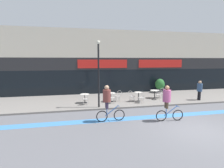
{
  "coord_description": "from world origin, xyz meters",
  "views": [
    {
      "loc": [
        -5.88,
        -7.31,
        3.49
      ],
      "look_at": [
        -2.81,
        7.14,
        1.46
      ],
      "focal_mm": 28.0,
      "sensor_mm": 36.0,
      "label": 1
    }
  ],
  "objects": [
    {
      "name": "bistro_table_3",
      "position": [
        1.01,
        6.83,
        0.64
      ],
      "size": [
        0.8,
        0.8,
        0.71
      ],
      "color": "black",
      "rests_on": "sidewalk_slab"
    },
    {
      "name": "cyclist_0",
      "position": [
        -0.77,
        1.52,
        1.23
      ],
      "size": [
        1.63,
        0.54,
        2.07
      ],
      "rotation": [
        0.0,
        0.0,
        -0.09
      ],
      "color": "black",
      "rests_on": "ground"
    },
    {
      "name": "bistro_table_0",
      "position": [
        -5.17,
        6.35,
        0.63
      ],
      "size": [
        0.71,
        0.71,
        0.71
      ],
      "color": "black",
      "rests_on": "sidewalk_slab"
    },
    {
      "name": "cafe_chair_1_near",
      "position": [
        -3.08,
        5.72,
        0.64
      ],
      "size": [
        0.41,
        0.58,
        0.9
      ],
      "rotation": [
        0.0,
        0.0,
        1.54
      ],
      "color": "#B7B2AD",
      "rests_on": "sidewalk_slab"
    },
    {
      "name": "cafe_chair_2_near",
      "position": [
        -0.81,
        5.38,
        0.64
      ],
      "size": [
        0.41,
        0.58,
        0.9
      ],
      "rotation": [
        0.0,
        0.0,
        1.61
      ],
      "color": "#B7B2AD",
      "rests_on": "sidewalk_slab"
    },
    {
      "name": "cafe_chair_0_near",
      "position": [
        -5.18,
        5.72,
        0.64
      ],
      "size": [
        0.42,
        0.58,
        0.9
      ],
      "rotation": [
        0.0,
        0.0,
        1.53
      ],
      "color": "#B7B2AD",
      "rests_on": "sidewalk_slab"
    },
    {
      "name": "ground_plane",
      "position": [
        0.0,
        0.0,
        0.0
      ],
      "size": [
        120.0,
        120.0,
        0.0
      ],
      "primitive_type": "plane",
      "color": "#5B5B60"
    },
    {
      "name": "storefront_facade",
      "position": [
        0.0,
        11.97,
        3.23
      ],
      "size": [
        40.0,
        4.06,
        6.49
      ],
      "color": "beige",
      "rests_on": "ground"
    },
    {
      "name": "lamp_post",
      "position": [
        -4.26,
        4.86,
        2.87
      ],
      "size": [
        0.26,
        0.26,
        4.71
      ],
      "color": "black",
      "rests_on": "sidewalk_slab"
    },
    {
      "name": "cafe_chair_2_side",
      "position": [
        -1.44,
        6.01,
        0.64
      ],
      "size": [
        0.58,
        0.41,
        0.9
      ],
      "rotation": [
        0.0,
        0.0,
        0.02
      ],
      "color": "#B7B2AD",
      "rests_on": "sidewalk_slab"
    },
    {
      "name": "bistro_table_2",
      "position": [
        -0.82,
        6.01,
        0.66
      ],
      "size": [
        0.67,
        0.67,
        0.76
      ],
      "color": "black",
      "rests_on": "sidewalk_slab"
    },
    {
      "name": "bike_lane_stripe",
      "position": [
        0.0,
        2.38,
        0.0
      ],
      "size": [
        36.0,
        0.7,
        0.01
      ],
      "primitive_type": "cube",
      "color": "#3D7AB7",
      "rests_on": "ground"
    },
    {
      "name": "cafe_chair_1_side",
      "position": [
        -2.45,
        6.35,
        0.64
      ],
      "size": [
        0.59,
        0.44,
        0.9
      ],
      "rotation": [
        0.0,
        0.0,
        3.25
      ],
      "color": "#B7B2AD",
      "rests_on": "sidewalk_slab"
    },
    {
      "name": "pedestrian_near_end",
      "position": [
        4.4,
        5.38,
        1.1
      ],
      "size": [
        0.45,
        0.45,
        1.64
      ],
      "rotation": [
        0.0,
        0.0,
        0.07
      ],
      "color": "black",
      "rests_on": "sidewalk_slab"
    },
    {
      "name": "cyclist_2",
      "position": [
        -4.12,
        2.15,
        1.24
      ],
      "size": [
        1.67,
        0.48,
        2.1
      ],
      "rotation": [
        0.0,
        0.0,
        0.02
      ],
      "color": "black",
      "rests_on": "ground"
    },
    {
      "name": "bistro_table_1",
      "position": [
        -3.08,
        6.34,
        0.65
      ],
      "size": [
        0.74,
        0.74,
        0.73
      ],
      "color": "black",
      "rests_on": "sidewalk_slab"
    },
    {
      "name": "planter_pot",
      "position": [
        2.73,
        9.23,
        0.9
      ],
      "size": [
        0.97,
        0.97,
        1.45
      ],
      "color": "#232326",
      "rests_on": "sidewalk_slab"
    },
    {
      "name": "sidewalk_slab",
      "position": [
        0.0,
        7.25,
        0.06
      ],
      "size": [
        40.0,
        5.5,
        0.12
      ],
      "primitive_type": "cube",
      "color": "slate",
      "rests_on": "ground"
    },
    {
      "name": "cafe_chair_3_near",
      "position": [
        1.01,
        6.21,
        0.64
      ],
      "size": [
        0.43,
        0.59,
        0.9
      ],
      "rotation": [
        0.0,
        0.0,
        1.5
      ],
      "color": "#B7B2AD",
      "rests_on": "sidewalk_slab"
    },
    {
      "name": "cafe_chair_3_side",
      "position": [
        1.64,
        6.82,
        0.64
      ],
      "size": [
        0.6,
        0.45,
        0.9
      ],
      "rotation": [
        0.0,
        0.0,
        3.0
      ],
      "color": "#B7B2AD",
      "rests_on": "sidewalk_slab"
    }
  ]
}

